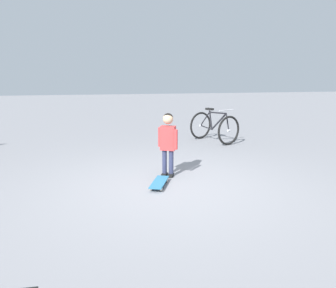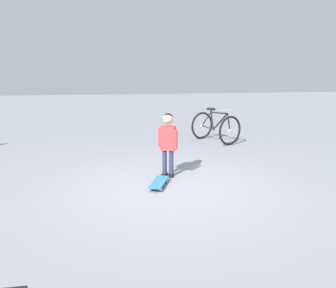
% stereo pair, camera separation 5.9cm
% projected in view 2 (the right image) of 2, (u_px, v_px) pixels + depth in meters
% --- Properties ---
extents(ground_plane, '(50.00, 50.00, 0.00)m').
position_uv_depth(ground_plane, '(172.00, 187.00, 5.14)').
color(ground_plane, gray).
extents(child_person, '(0.34, 0.28, 1.06)m').
position_uv_depth(child_person, '(168.00, 138.00, 5.57)').
color(child_person, '#2D3351').
rests_on(child_person, ground).
extents(skateboard, '(0.65, 0.42, 0.07)m').
position_uv_depth(skateboard, '(159.00, 182.00, 5.18)').
color(skateboard, teal).
rests_on(skateboard, ground).
extents(bicycle_mid, '(1.26, 1.08, 0.85)m').
position_uv_depth(bicycle_mid, '(215.00, 127.00, 8.54)').
color(bicycle_mid, black).
rests_on(bicycle_mid, ground).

